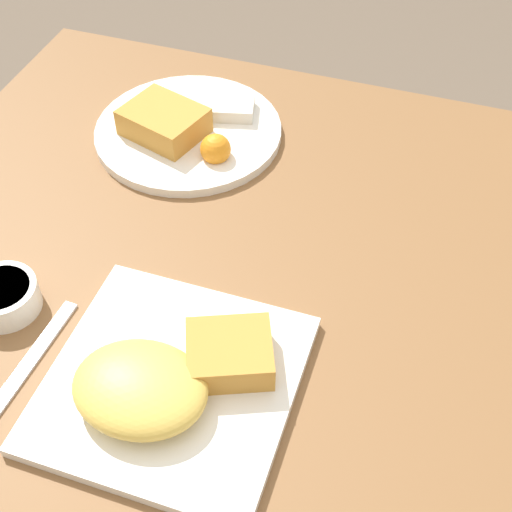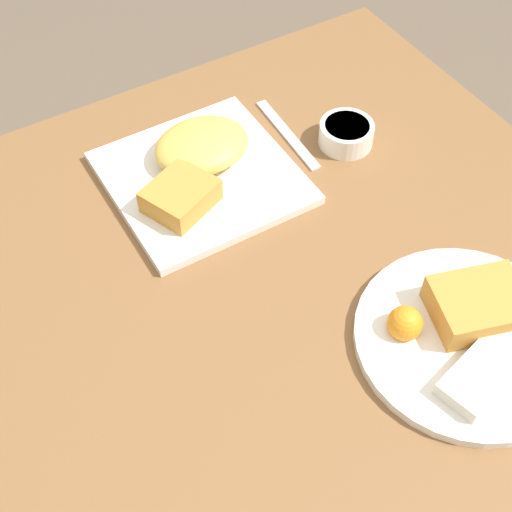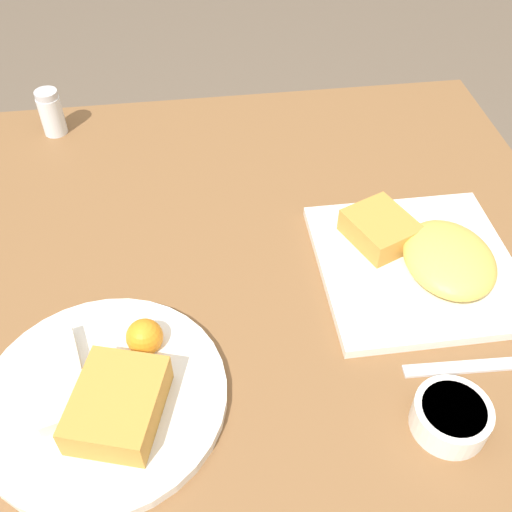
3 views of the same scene
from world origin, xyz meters
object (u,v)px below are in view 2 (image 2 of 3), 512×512
sauce_ramekin (346,134)px  butter_knife (287,134)px  plate_square_near (199,168)px  plate_oval_far (468,333)px

sauce_ramekin → butter_knife: 0.09m
sauce_ramekin → butter_knife: size_ratio=0.47×
plate_square_near → plate_oval_far: size_ratio=0.94×
plate_square_near → butter_knife: 0.16m
plate_square_near → sauce_ramekin: plate_square_near is taller
sauce_ramekin → butter_knife: sauce_ramekin is taller
plate_square_near → butter_knife: size_ratio=1.48×
sauce_ramekin → butter_knife: bearing=-42.1°
plate_oval_far → butter_knife: plate_oval_far is taller
plate_square_near → butter_knife: bearing=-175.0°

